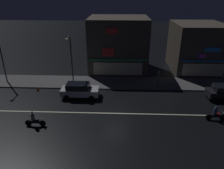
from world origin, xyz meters
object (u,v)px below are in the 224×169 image
Objects in this scene: streetlamp_west at (0,55)px; motorcycle_lead at (34,120)px; streetlamp_mid at (71,57)px; parked_car_trailing at (80,90)px; motorcycle_following at (216,114)px; traffic_cone at (38,89)px; pedestrian_on_sidewalk at (158,79)px.

motorcycle_lead is (7.49, -9.45, -3.30)m from streetlamp_west.
streetlamp_west reaches higher than streetlamp_mid.
streetlamp_west is 3.34× the size of motorcycle_lead.
motorcycle_lead is at bearing 62.58° from parked_car_trailing.
motorcycle_following is (24.35, -7.77, -3.30)m from streetlamp_west.
streetlamp_mid is 3.32× the size of motorcycle_lead.
streetlamp_west is at bearing -25.08° from motorcycle_following.
streetlamp_west is 11.54m from parked_car_trailing.
streetlamp_mid is 17.21m from motorcycle_following.
traffic_cone is at bearing -157.31° from streetlamp_mid.
parked_car_trailing is at bearing -109.62° from motorcycle_lead.
parked_car_trailing is (-9.51, -3.24, -0.20)m from pedestrian_on_sidewalk.
streetlamp_mid is 1.47× the size of parked_car_trailing.
streetlamp_mid is at bearing 31.93° from pedestrian_on_sidewalk.
streetlamp_west reaches higher than pedestrian_on_sidewalk.
parked_car_trailing is at bearing -64.93° from streetlamp_mid.
traffic_cone is (-2.43, 7.29, -0.36)m from motorcycle_lead.
streetlamp_west is 3.22× the size of pedestrian_on_sidewalk.
pedestrian_on_sidewalk reaches higher than motorcycle_lead.
motorcycle_lead is at bearing 67.12° from pedestrian_on_sidewalk.
motorcycle_following is at bearing -25.62° from streetlamp_mid.
motorcycle_lead reaches higher than traffic_cone.
streetlamp_mid is at bearing -32.99° from motorcycle_following.
motorcycle_lead is 7.69m from traffic_cone.
parked_car_trailing is (10.55, -3.54, -3.06)m from streetlamp_west.
motorcycle_following is (16.86, 1.68, 0.00)m from motorcycle_lead.
streetlamp_west is 3.34× the size of motorcycle_following.
parked_car_trailing is 2.26× the size of motorcycle_lead.
parked_car_trailing reaches higher than traffic_cone.
parked_car_trailing is 7.82× the size of traffic_cone.
motorcycle_following is (13.80, -4.23, -0.24)m from parked_car_trailing.
parked_car_trailing is 14.43m from motorcycle_following.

